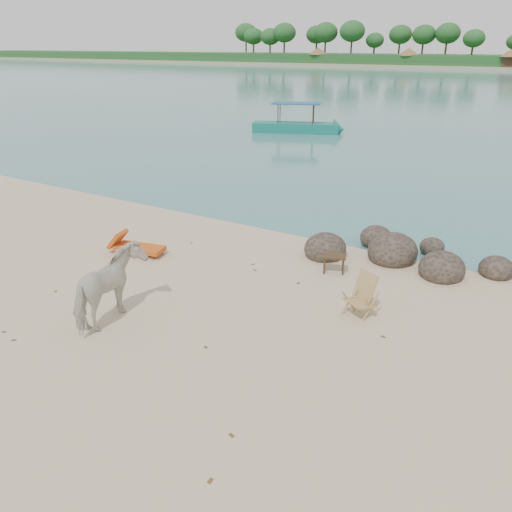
# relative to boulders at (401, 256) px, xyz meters

# --- Properties ---
(boulders) EXTENTS (6.32, 2.92, 1.01)m
(boulders) POSITION_rel_boulders_xyz_m (0.00, 0.00, 0.00)
(boulders) COLOR black
(boulders) RESTS_ON ground
(cow) EXTENTS (1.22, 2.01, 1.58)m
(cow) POSITION_rel_boulders_xyz_m (-4.39, -6.32, 0.59)
(cow) COLOR beige
(cow) RESTS_ON ground
(side_table) EXTENTS (0.69, 0.57, 0.48)m
(side_table) POSITION_rel_boulders_xyz_m (-1.32, -1.59, 0.04)
(side_table) COLOR #322014
(side_table) RESTS_ON ground
(lounge_chair) EXTENTS (1.84, 0.97, 0.52)m
(lounge_chair) POSITION_rel_boulders_xyz_m (-6.50, -3.26, 0.06)
(lounge_chair) COLOR #CB4B17
(lounge_chair) RESTS_ON ground
(deck_chair) EXTENTS (0.82, 0.85, 0.92)m
(deck_chair) POSITION_rel_boulders_xyz_m (0.05, -3.39, 0.26)
(deck_chair) COLOR tan
(deck_chair) RESTS_ON ground
(boat_near) EXTENTS (6.59, 3.77, 3.17)m
(boat_near) POSITION_rel_boulders_xyz_m (-12.53, 18.41, 1.39)
(boat_near) COLOR #126D5F
(boat_near) RESTS_ON water
(dead_leaves) EXTENTS (7.52, 7.01, 0.00)m
(dead_leaves) POSITION_rel_boulders_xyz_m (-3.33, -5.27, -0.19)
(dead_leaves) COLOR brown
(dead_leaves) RESTS_ON ground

